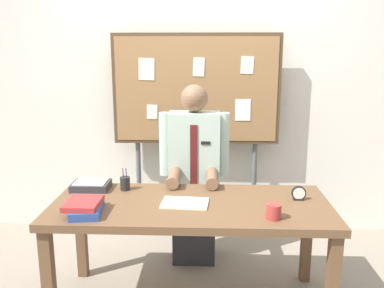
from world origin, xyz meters
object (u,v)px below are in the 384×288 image
at_px(paper_tray, 91,185).
at_px(desk, 191,215).
at_px(person, 194,181).
at_px(book_stack, 86,207).
at_px(pen_holder, 125,183).
at_px(bulletin_board, 196,92).
at_px(open_notebook, 185,203).
at_px(desk_clock, 299,194).
at_px(coffee_mug, 274,211).

bearing_deg(paper_tray, desk, -18.80).
distance_m(person, paper_tray, 0.83).
xyz_separation_m(book_stack, pen_holder, (0.16, 0.44, 0.01)).
bearing_deg(person, paper_tray, -152.20).
bearing_deg(bulletin_board, open_notebook, -91.89).
bearing_deg(desk_clock, desk, -173.36).
bearing_deg(paper_tray, coffee_mug, -21.60).
distance_m(desk, desk_clock, 0.73).
relative_size(desk_clock, paper_tray, 0.37).
bearing_deg(pen_holder, open_notebook, -30.36).
bearing_deg(desk, bulletin_board, 90.00).
distance_m(desk, book_stack, 0.68).
distance_m(person, open_notebook, 0.65).
height_order(pen_holder, paper_tray, pen_holder).
bearing_deg(paper_tray, person, 27.80).
bearing_deg(desk_clock, coffee_mug, -123.71).
xyz_separation_m(desk, book_stack, (-0.63, -0.20, 0.12)).
relative_size(bulletin_board, paper_tray, 7.11).
relative_size(desk, person, 1.25).
distance_m(bulletin_board, paper_tray, 1.27).
height_order(coffee_mug, pen_holder, pen_holder).
xyz_separation_m(person, book_stack, (-0.63, -0.83, 0.10)).
distance_m(person, book_stack, 1.05).
bearing_deg(desk, open_notebook, -151.69).
bearing_deg(paper_tray, open_notebook, -21.20).
bearing_deg(bulletin_board, desk_clock, -55.23).
height_order(desk, person, person).
relative_size(coffee_mug, pen_holder, 0.57).
bearing_deg(person, book_stack, -127.39).
xyz_separation_m(desk, bulletin_board, (0.00, 1.11, 0.69)).
height_order(bulletin_board, open_notebook, bulletin_board).
xyz_separation_m(desk, person, (0.00, 0.63, 0.03)).
height_order(bulletin_board, pen_holder, bulletin_board).
bearing_deg(desk, person, 90.00).
bearing_deg(person, bulletin_board, 89.99).
distance_m(coffee_mug, pen_holder, 1.09).
bearing_deg(desk, pen_holder, 153.51).
bearing_deg(book_stack, desk, 17.41).
bearing_deg(desk, paper_tray, 161.20).
relative_size(person, bulletin_board, 0.78).
distance_m(person, coffee_mug, 1.01).
xyz_separation_m(bulletin_board, desk_clock, (0.71, -1.03, -0.57)).
xyz_separation_m(bulletin_board, open_notebook, (-0.04, -1.13, -0.60)).
height_order(open_notebook, pen_holder, pen_holder).
bearing_deg(person, coffee_mug, -60.13).
height_order(person, book_stack, person).
height_order(desk, bulletin_board, bulletin_board).
bearing_deg(bulletin_board, coffee_mug, -69.69).
distance_m(desk, pen_holder, 0.55).
height_order(desk, book_stack, book_stack).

